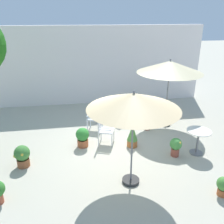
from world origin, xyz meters
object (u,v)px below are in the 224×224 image
object	(u,v)px
potted_plant_0	(176,146)
potted_plant_4	(147,123)
patio_umbrella_0	(134,102)
patio_chair_0	(95,116)
patio_umbrella_1	(170,67)
potted_plant_6	(127,109)
patio_chair_1	(120,109)
potted_plant_3	(83,137)
potted_plant_5	(22,155)
potted_plant_7	(132,136)
cafe_table_0	(198,138)
patio_chair_2	(104,128)
potted_plant_1	(224,186)

from	to	relation	value
potted_plant_0	potted_plant_4	size ratio (longest dim) A/B	1.23
patio_umbrella_0	patio_chair_0	bearing A→B (deg)	100.49
patio_umbrella_1	patio_chair_0	size ratio (longest dim) A/B	2.88
potted_plant_6	patio_umbrella_1	bearing A→B (deg)	-39.44
patio_umbrella_1	patio_chair_1	world-z (taller)	patio_umbrella_1
potted_plant_3	patio_umbrella_1	bearing A→B (deg)	19.47
potted_plant_3	potted_plant_4	size ratio (longest dim) A/B	1.34
potted_plant_5	potted_plant_7	size ratio (longest dim) A/B	0.85
patio_chair_0	potted_plant_3	distance (m)	1.31
patio_chair_1	patio_umbrella_1	bearing A→B (deg)	-19.12
patio_umbrella_1	patio_chair_1	size ratio (longest dim) A/B	2.84
potted_plant_0	potted_plant_6	size ratio (longest dim) A/B	0.89
potted_plant_3	potted_plant_6	world-z (taller)	potted_plant_6
potted_plant_3	patio_chair_1	bearing A→B (deg)	47.88
patio_chair_0	potted_plant_0	distance (m)	3.11
patio_umbrella_1	cafe_table_0	bearing A→B (deg)	-84.15
patio_umbrella_0	potted_plant_5	bearing A→B (deg)	157.73
patio_umbrella_1	cafe_table_0	distance (m)	2.72
patio_umbrella_0	potted_plant_6	size ratio (longest dim) A/B	3.71
patio_chair_0	patio_chair_2	bearing A→B (deg)	-81.59
potted_plant_1	potted_plant_3	world-z (taller)	potted_plant_3
patio_chair_2	potted_plant_4	bearing A→B (deg)	23.72
patio_chair_1	potted_plant_3	distance (m)	2.31
cafe_table_0	patio_chair_1	xyz separation A→B (m)	(-1.88, 2.69, -0.03)
patio_chair_2	potted_plant_4	world-z (taller)	patio_chair_2
potted_plant_5	potted_plant_3	bearing A→B (deg)	26.24
potted_plant_7	cafe_table_0	bearing A→B (deg)	-21.23
patio_chair_1	potted_plant_3	bearing A→B (deg)	-132.12
potted_plant_0	potted_plant_6	world-z (taller)	potted_plant_6
potted_plant_3	potted_plant_4	bearing A→B (deg)	19.04
potted_plant_0	potted_plant_3	distance (m)	2.90
potted_plant_3	potted_plant_4	xyz separation A→B (m)	(2.41, 0.83, -0.06)
patio_chair_2	potted_plant_7	size ratio (longest dim) A/B	1.29
patio_umbrella_0	patio_chair_2	distance (m)	2.67
cafe_table_0	potted_plant_4	xyz separation A→B (m)	(-1.02, 1.81, -0.26)
potted_plant_6	potted_plant_7	size ratio (longest dim) A/B	0.87
patio_chair_2	potted_plant_5	size ratio (longest dim) A/B	1.53
potted_plant_3	potted_plant_6	distance (m)	2.92
potted_plant_6	potted_plant_3	bearing A→B (deg)	-131.67
potted_plant_0	potted_plant_6	distance (m)	3.29
cafe_table_0	potted_plant_0	size ratio (longest dim) A/B	1.32
patio_chair_1	patio_chair_2	xyz separation A→B (m)	(-0.86, -1.64, 0.05)
patio_umbrella_0	potted_plant_4	world-z (taller)	patio_umbrella_0
potted_plant_4	potted_plant_5	world-z (taller)	potted_plant_5
patio_chair_1	potted_plant_5	bearing A→B (deg)	-141.88
patio_umbrella_1	potted_plant_7	size ratio (longest dim) A/B	3.34
patio_chair_1	potted_plant_4	distance (m)	1.26
potted_plant_0	potted_plant_5	world-z (taller)	potted_plant_5
patio_umbrella_0	potted_plant_6	bearing A→B (deg)	78.86
cafe_table_0	patio_chair_0	bearing A→B (deg)	143.29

